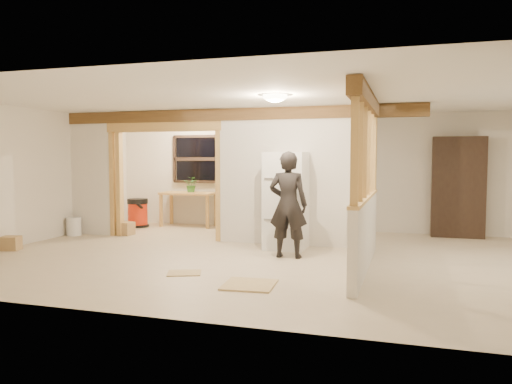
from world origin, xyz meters
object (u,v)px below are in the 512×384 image
(work_table, at_px, (189,209))
(bookshelf, at_px, (458,187))
(refrigerator, at_px, (286,201))
(shop_vac, at_px, (138,213))
(woman, at_px, (288,205))

(work_table, distance_m, bookshelf, 5.82)
(refrigerator, relative_size, shop_vac, 2.55)
(woman, distance_m, work_table, 4.18)
(refrigerator, height_order, work_table, refrigerator)
(work_table, bearing_deg, refrigerator, -36.06)
(refrigerator, bearing_deg, shop_vac, 157.47)
(shop_vac, bearing_deg, work_table, 24.52)
(shop_vac, relative_size, bookshelf, 0.33)
(woman, relative_size, shop_vac, 2.56)
(refrigerator, height_order, bookshelf, bookshelf)
(work_table, distance_m, shop_vac, 1.16)
(work_table, bearing_deg, shop_vac, -155.05)
(refrigerator, height_order, shop_vac, refrigerator)
(woman, xyz_separation_m, work_table, (-3.03, 2.84, -0.45))
(refrigerator, xyz_separation_m, bookshelf, (2.97, 2.21, 0.16))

